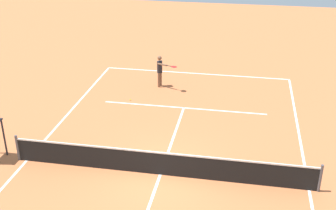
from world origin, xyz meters
The scene contains 5 objects.
ground_plane centered at (0.00, 0.00, 0.00)m, with size 60.00×60.00×0.00m, color #C66B3D.
court_lines centered at (0.00, 0.00, 0.00)m, with size 10.67×21.16×0.01m.
tennis_net centered at (0.00, 0.00, 0.50)m, with size 11.27×0.10×1.07m.
player_serving centered at (1.64, -8.22, 1.03)m, with size 1.19×0.91×1.73m.
tennis_ball centered at (2.79, -6.18, 0.03)m, with size 0.07×0.07×0.07m, color #CCE033.
Camera 1 is at (-2.72, 13.16, 9.13)m, focal length 46.70 mm.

